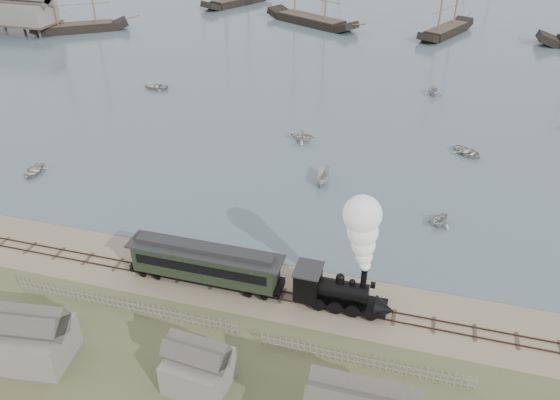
# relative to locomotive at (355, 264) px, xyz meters

# --- Properties ---
(ground) EXTENTS (600.00, 600.00, 0.00)m
(ground) POSITION_rel_locomotive_xyz_m (-10.61, 2.00, -4.51)
(ground) COLOR gray
(ground) RESTS_ON ground
(rail_track) EXTENTS (120.00, 1.80, 0.16)m
(rail_track) POSITION_rel_locomotive_xyz_m (-10.61, 0.00, -4.47)
(rail_track) COLOR #39291F
(rail_track) RESTS_ON ground
(picket_fence_west) EXTENTS (19.00, 0.10, 1.20)m
(picket_fence_west) POSITION_rel_locomotive_xyz_m (-17.11, -5.00, -4.51)
(picket_fence_west) COLOR slate
(picket_fence_west) RESTS_ON ground
(picket_fence_east) EXTENTS (15.00, 0.10, 1.20)m
(picket_fence_east) POSITION_rel_locomotive_xyz_m (1.89, -5.50, -4.51)
(picket_fence_east) COLOR slate
(picket_fence_east) RESTS_ON ground
(shed_left) EXTENTS (5.00, 4.00, 4.10)m
(shed_left) POSITION_rel_locomotive_xyz_m (-20.61, -11.00, -4.51)
(shed_left) COLOR slate
(shed_left) RESTS_ON ground
(shed_mid) EXTENTS (4.00, 3.50, 3.60)m
(shed_mid) POSITION_rel_locomotive_xyz_m (-8.61, -10.00, -4.51)
(shed_mid) COLOR slate
(shed_mid) RESTS_ON ground
(locomotive) EXTENTS (7.85, 2.93, 9.79)m
(locomotive) POSITION_rel_locomotive_xyz_m (0.00, 0.00, 0.00)
(locomotive) COLOR black
(locomotive) RESTS_ON ground
(passenger_coach) EXTENTS (13.12, 2.53, 3.19)m
(passenger_coach) POSITION_rel_locomotive_xyz_m (-12.20, 0.00, -2.48)
(passenger_coach) COLOR black
(passenger_coach) RESTS_ON ground
(beached_dinghy) EXTENTS (3.42, 4.60, 0.91)m
(beached_dinghy) POSITION_rel_locomotive_xyz_m (-13.72, 2.30, -4.05)
(beached_dinghy) COLOR #B8B6AF
(beached_dinghy) RESTS_ON ground
(rowboat_0) EXTENTS (3.87, 3.08, 0.72)m
(rowboat_0) POSITION_rel_locomotive_xyz_m (-38.29, 12.13, -4.09)
(rowboat_0) COLOR #B8B6AF
(rowboat_0) RESTS_ON harbor_water
(rowboat_1) EXTENTS (2.74, 3.16, 1.66)m
(rowboat_1) POSITION_rel_locomotive_xyz_m (-10.99, 28.76, -3.62)
(rowboat_1) COLOR #B8B6AF
(rowboat_1) RESTS_ON harbor_water
(rowboat_2) EXTENTS (3.55, 1.49, 1.35)m
(rowboat_2) POSITION_rel_locomotive_xyz_m (-6.40, 19.16, -3.77)
(rowboat_2) COLOR #B8B6AF
(rowboat_2) RESTS_ON harbor_water
(rowboat_3) EXTENTS (4.45, 4.62, 0.78)m
(rowboat_3) POSITION_rel_locomotive_xyz_m (9.09, 30.47, -4.06)
(rowboat_3) COLOR #B8B6AF
(rowboat_3) RESTS_ON harbor_water
(rowboat_4) EXTENTS (3.46, 3.30, 1.41)m
(rowboat_4) POSITION_rel_locomotive_xyz_m (6.36, 14.07, -3.74)
(rowboat_4) COLOR #B8B6AF
(rowboat_4) RESTS_ON harbor_water
(rowboat_6) EXTENTS (2.99, 4.04, 0.80)m
(rowboat_6) POSITION_rel_locomotive_xyz_m (-37.64, 40.99, -4.05)
(rowboat_6) COLOR #B8B6AF
(rowboat_6) RESTS_ON harbor_water
(rowboat_7) EXTENTS (3.82, 3.54, 1.66)m
(rowboat_7) POSITION_rel_locomotive_xyz_m (4.22, 50.12, -3.62)
(rowboat_7) COLOR #B8B6AF
(rowboat_7) RESTS_ON harbor_water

